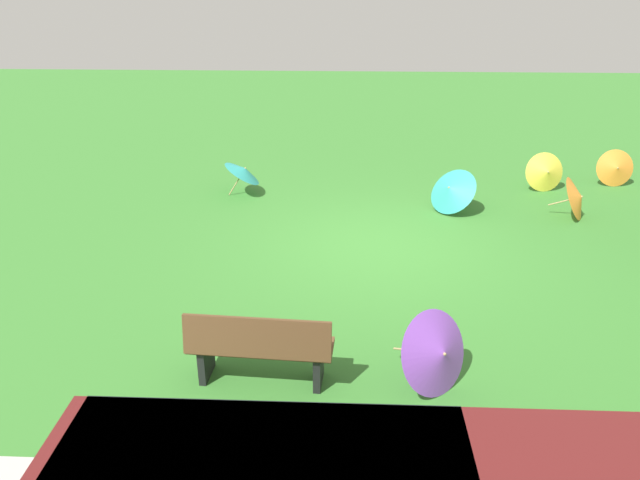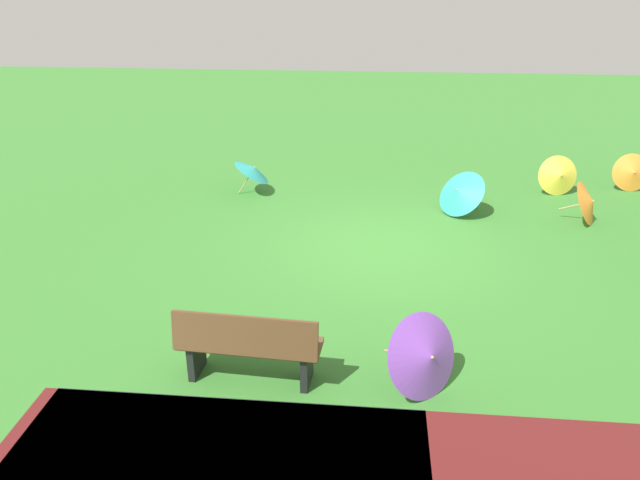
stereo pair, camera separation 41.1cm
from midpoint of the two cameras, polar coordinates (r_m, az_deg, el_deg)
name	(u,v)px [view 1 (the left image)]	position (r m, az deg, el deg)	size (l,w,h in m)	color
ground	(379,246)	(10.29, 4.41, -0.60)	(40.00, 40.00, 0.00)	#387A2D
park_bench	(260,348)	(6.81, -7.41, -9.99)	(1.63, 0.58, 0.90)	brown
parasol_orange_0	(616,168)	(14.47, 25.25, 6.10)	(0.80, 0.69, 0.80)	tan
parasol_orange_1	(578,198)	(12.19, 22.09, 3.69)	(0.85, 0.97, 0.82)	tan
parasol_purple_0	(439,353)	(6.75, 9.34, -10.45)	(1.07, 1.02, 0.94)	tan
parasol_teal_0	(244,171)	(12.65, -8.09, 6.40)	(0.84, 0.88, 0.79)	tan
parasol_yellow_0	(546,172)	(13.55, 19.59, 6.00)	(0.87, 0.75, 0.84)	tan
parasol_teal_1	(451,190)	(11.81, 11.19, 4.64)	(1.18, 1.20, 0.88)	tan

